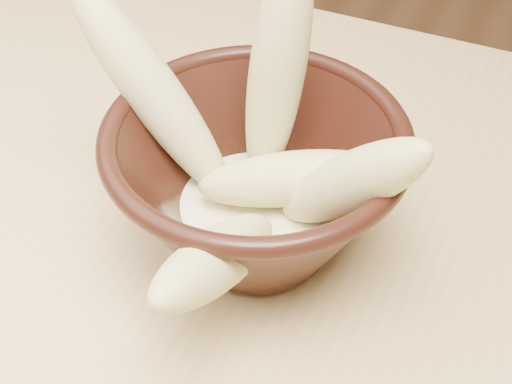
% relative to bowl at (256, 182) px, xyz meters
% --- Properties ---
extents(bowl, '(0.18, 0.18, 0.10)m').
position_rel_bowl_xyz_m(bowl, '(0.00, 0.00, 0.00)').
color(bowl, black).
rests_on(bowl, table).
extents(milk_puddle, '(0.10, 0.10, 0.01)m').
position_rel_bowl_xyz_m(milk_puddle, '(0.00, 0.00, -0.02)').
color(milk_puddle, '#EEE5C0').
rests_on(milk_puddle, bowl).
extents(banana_upright, '(0.05, 0.07, 0.17)m').
position_rel_bowl_xyz_m(banana_upright, '(-0.00, 0.04, 0.06)').
color(banana_upright, '#C6BA75').
rests_on(banana_upright, bowl).
extents(banana_left, '(0.14, 0.05, 0.15)m').
position_rel_bowl_xyz_m(banana_left, '(-0.07, 0.01, 0.04)').
color(banana_left, '#C6BA75').
rests_on(banana_left, bowl).
extents(banana_right, '(0.11, 0.06, 0.12)m').
position_rel_bowl_xyz_m(banana_right, '(0.06, -0.01, 0.03)').
color(banana_right, '#C6BA75').
rests_on(banana_right, bowl).
extents(banana_across, '(0.12, 0.08, 0.05)m').
position_rel_bowl_xyz_m(banana_across, '(0.02, 0.01, 0.00)').
color(banana_across, '#C6BA75').
rests_on(banana_across, bowl).
extents(banana_front, '(0.04, 0.14, 0.09)m').
position_rel_bowl_xyz_m(banana_front, '(0.01, -0.07, 0.01)').
color(banana_front, '#C6BA75').
rests_on(banana_front, bowl).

